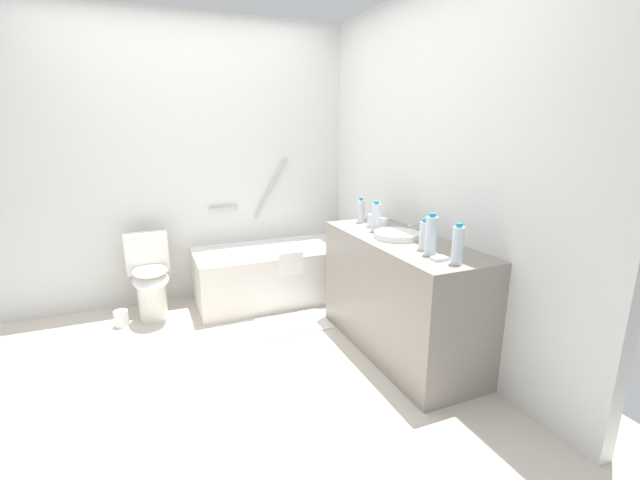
% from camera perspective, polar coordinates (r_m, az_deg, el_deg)
% --- Properties ---
extents(ground_plane, '(3.93, 3.93, 0.00)m').
position_cam_1_polar(ground_plane, '(3.11, -12.15, -16.07)').
color(ground_plane, beige).
extents(wall_back_tiled, '(3.33, 0.10, 2.51)m').
position_cam_1_polar(wall_back_tiled, '(4.10, -16.98, 9.72)').
color(wall_back_tiled, silver).
rests_on(wall_back_tiled, ground_plane).
extents(wall_right_mirror, '(0.10, 3.16, 2.51)m').
position_cam_1_polar(wall_right_mirror, '(3.29, 13.69, 8.82)').
color(wall_right_mirror, silver).
rests_on(wall_right_mirror, ground_plane).
extents(bathtub, '(1.47, 0.70, 1.29)m').
position_cam_1_polar(bathtub, '(4.05, -5.75, -4.13)').
color(bathtub, silver).
rests_on(bathtub, ground_plane).
extents(toilet, '(0.35, 0.51, 0.71)m').
position_cam_1_polar(toilet, '(3.88, -21.59, -4.56)').
color(toilet, white).
rests_on(toilet, ground_plane).
extents(vanity_counter, '(0.54, 1.40, 0.83)m').
position_cam_1_polar(vanity_counter, '(3.13, 10.49, -7.22)').
color(vanity_counter, gray).
rests_on(vanity_counter, ground_plane).
extents(sink_basin, '(0.32, 0.32, 0.04)m').
position_cam_1_polar(sink_basin, '(3.02, 10.18, 0.67)').
color(sink_basin, white).
rests_on(sink_basin, vanity_counter).
extents(sink_faucet, '(0.12, 0.15, 0.09)m').
position_cam_1_polar(sink_faucet, '(3.12, 13.09, 1.29)').
color(sink_faucet, '#B8B8BD').
rests_on(sink_faucet, vanity_counter).
extents(water_bottle_0, '(0.07, 0.07, 0.25)m').
position_cam_1_polar(water_bottle_0, '(2.64, 14.49, 0.57)').
color(water_bottle_0, silver).
rests_on(water_bottle_0, vanity_counter).
extents(water_bottle_1, '(0.06, 0.06, 0.20)m').
position_cam_1_polar(water_bottle_1, '(3.45, 5.45, 3.84)').
color(water_bottle_1, silver).
rests_on(water_bottle_1, vanity_counter).
extents(water_bottle_2, '(0.06, 0.06, 0.20)m').
position_cam_1_polar(water_bottle_2, '(2.75, 13.66, 0.60)').
color(water_bottle_2, silver).
rests_on(water_bottle_2, vanity_counter).
extents(water_bottle_3, '(0.06, 0.06, 0.23)m').
position_cam_1_polar(water_bottle_3, '(2.50, 17.76, -0.65)').
color(water_bottle_3, silver).
rests_on(water_bottle_3, vanity_counter).
extents(water_bottle_4, '(0.06, 0.06, 0.22)m').
position_cam_1_polar(water_bottle_4, '(3.16, 7.42, 2.98)').
color(water_bottle_4, silver).
rests_on(water_bottle_4, vanity_counter).
extents(drinking_glass_0, '(0.07, 0.07, 0.10)m').
position_cam_1_polar(drinking_glass_0, '(3.31, 6.85, 2.56)').
color(drinking_glass_0, white).
rests_on(drinking_glass_0, vanity_counter).
extents(drinking_glass_1, '(0.07, 0.07, 0.09)m').
position_cam_1_polar(drinking_glass_1, '(3.24, 8.44, 2.16)').
color(drinking_glass_1, white).
rests_on(drinking_glass_1, vanity_counter).
extents(soap_dish, '(0.09, 0.06, 0.02)m').
position_cam_1_polar(soap_dish, '(2.57, 15.55, -2.38)').
color(soap_dish, white).
rests_on(soap_dish, vanity_counter).
extents(bath_mat, '(0.56, 0.40, 0.01)m').
position_cam_1_polar(bath_mat, '(3.61, -3.55, -10.98)').
color(bath_mat, white).
rests_on(bath_mat, ground_plane).
extents(toilet_paper_roll, '(0.11, 0.11, 0.13)m').
position_cam_1_polar(toilet_paper_roll, '(3.90, -24.81, -9.43)').
color(toilet_paper_roll, white).
rests_on(toilet_paper_roll, ground_plane).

